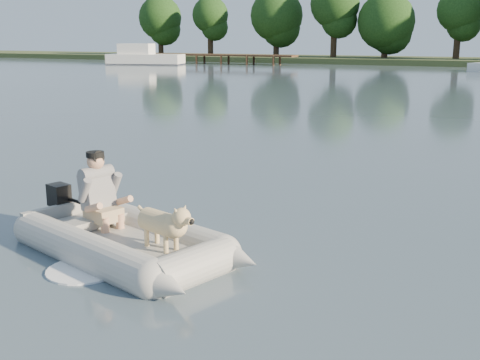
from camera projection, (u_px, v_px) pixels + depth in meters
The scene contains 8 objects.
water at pixel (165, 249), 8.72m from camera, with size 160.00×160.00×0.00m, color slate.
shore_bank at pixel (480, 62), 63.22m from camera, with size 160.00×12.00×0.70m, color #47512D.
dock at pixel (217, 59), 65.10m from camera, with size 18.00×2.00×1.04m, color #4C331E, non-canonical shape.
dinghy at pixel (126, 212), 8.35m from camera, with size 5.07×3.89×1.46m, color #A2A39D, non-canonical shape.
man at pixel (98, 189), 8.84m from camera, with size 0.77×0.66×1.14m, color slate, non-canonical shape.
dog at pixel (161, 227), 7.96m from camera, with size 0.99×0.35×0.66m, color tan, non-canonical shape.
outboard_motor at pixel (60, 208), 9.59m from camera, with size 0.44×0.31×0.83m, color black, non-canonical shape.
cabin_cruiser at pixel (145, 54), 63.39m from camera, with size 8.33×2.97×2.58m, color white, non-canonical shape.
Camera 1 is at (4.49, -6.99, 3.02)m, focal length 45.00 mm.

